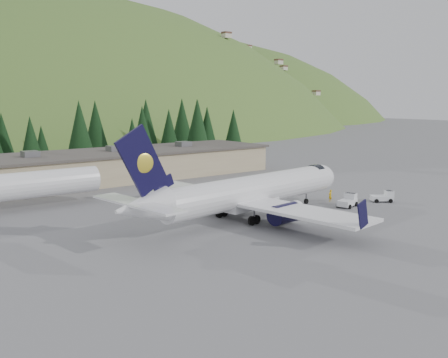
% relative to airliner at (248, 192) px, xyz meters
% --- Properties ---
extents(ground, '(600.00, 600.00, 0.00)m').
position_rel_airliner_xyz_m(ground, '(1.05, 0.12, -3.21)').
color(ground, '#59595E').
extents(airliner, '(36.32, 34.15, 12.05)m').
position_rel_airliner_xyz_m(airliner, '(0.00, 0.00, 0.00)').
color(airliner, white).
rests_on(airliner, ground).
extents(baggage_tug_a, '(3.56, 2.61, 1.74)m').
position_rel_airliner_xyz_m(baggage_tug_a, '(15.14, -3.30, -2.43)').
color(baggage_tug_a, silver).
rests_on(baggage_tug_a, ground).
extents(baggage_tug_b, '(3.34, 3.00, 1.61)m').
position_rel_airliner_xyz_m(baggage_tug_b, '(21.68, -4.49, -2.49)').
color(baggage_tug_b, silver).
rests_on(baggage_tug_b, ground).
extents(terminal_building, '(71.00, 17.00, 6.10)m').
position_rel_airliner_xyz_m(terminal_building, '(-3.96, 38.12, -0.59)').
color(terminal_building, tan).
rests_on(terminal_building, ground).
extents(ramp_worker, '(0.63, 0.42, 1.68)m').
position_rel_airliner_xyz_m(ramp_worker, '(15.92, 0.44, -2.37)').
color(ramp_worker, '#E8B007').
rests_on(ramp_worker, ground).
extents(tree_line, '(113.34, 19.31, 14.12)m').
position_rel_airliner_xyz_m(tree_line, '(-4.12, 62.26, 4.51)').
color(tree_line, black).
rests_on(tree_line, ground).
extents(hills, '(614.00, 330.00, 300.00)m').
position_rel_airliner_xyz_m(hills, '(54.39, 207.50, -86.01)').
color(hills, '#3D5F25').
rests_on(hills, ground).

